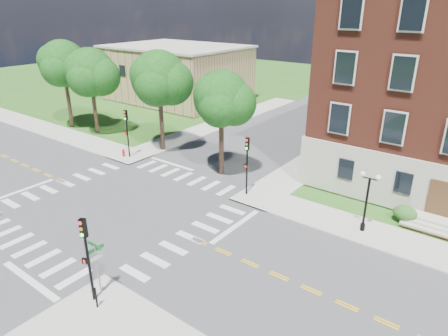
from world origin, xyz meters
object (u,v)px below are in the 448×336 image
Objects in this scene: traffic_signal_nw at (127,127)px; street_sign_pole at (96,259)px; twin_lamp_west at (367,199)px; fire_hydrant at (124,153)px; traffic_signal_se at (86,250)px; traffic_signal_ne at (247,159)px; push_button_post at (96,297)px.

traffic_signal_nw is 1.55× the size of street_sign_pole.
street_sign_pole is (-8.89, -14.77, -0.21)m from twin_lamp_west.
traffic_signal_nw is at bearing 24.61° from fire_hydrant.
traffic_signal_se is 21.56m from fire_hydrant.
traffic_signal_nw is (-14.84, 15.09, 0.00)m from traffic_signal_se.
traffic_signal_nw is 20.75m from street_sign_pole.
fire_hydrant is at bearing 136.95° from street_sign_pole.
traffic_signal_se is 15.14m from traffic_signal_ne.
street_sign_pole is 21.04m from fire_hydrant.
twin_lamp_west is at bearing 60.10° from traffic_signal_se.
fire_hydrant is (-15.32, 14.31, -1.84)m from street_sign_pole.
twin_lamp_west reaches higher than fire_hydrant.
twin_lamp_west is (8.80, 15.30, -0.66)m from traffic_signal_se.
push_button_post is (15.47, -15.36, -2.39)m from traffic_signal_nw.
traffic_signal_se is at bearing 156.74° from push_button_post.
street_sign_pole is (14.75, -14.56, -0.88)m from traffic_signal_nw.
twin_lamp_west is 24.30m from fire_hydrant.
push_button_post is at bearing -43.28° from fire_hydrant.
traffic_signal_se and traffic_signal_ne have the same top height.
traffic_signal_nw is 21.93m from push_button_post.
twin_lamp_west is at bearing 58.96° from street_sign_pole.
traffic_signal_se is 17.66m from twin_lamp_west.
twin_lamp_west is 3.53× the size of push_button_post.
traffic_signal_se is at bearing -45.48° from traffic_signal_nw.
fire_hydrant is at bearing 136.09° from traffic_signal_se.
traffic_signal_nw is at bearing 135.20° from push_button_post.
street_sign_pole is at bearing -121.04° from twin_lamp_west.
traffic_signal_ne is 1.00× the size of traffic_signal_nw.
fire_hydrant is at bearing -155.39° from traffic_signal_nw.
twin_lamp_west reaches higher than street_sign_pole.
traffic_signal_se reaches higher than push_button_post.
fire_hydrant is at bearing -178.87° from traffic_signal_ne.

